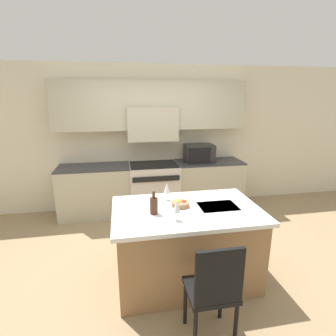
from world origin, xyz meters
TOP-DOWN VIEW (x-y plane):
  - ground_plane at (0.00, 0.00)m, footprint 10.00×10.00m
  - back_cabinetry at (0.00, 1.85)m, footprint 10.00×0.46m
  - back_counter at (0.00, 1.60)m, footprint 3.42×0.62m
  - range_stove at (0.00, 1.58)m, footprint 0.89×0.70m
  - microwave at (0.87, 1.60)m, footprint 0.54×0.37m
  - kitchen_island at (0.12, -0.40)m, footprint 1.66×1.05m
  - island_chair at (0.13, -1.30)m, footprint 0.42×0.40m
  - wine_bottle at (-0.26, -0.46)m, footprint 0.09×0.09m
  - wine_glass_near at (-0.05, -0.67)m, footprint 0.08×0.08m
  - wine_glass_far at (-0.05, -0.11)m, footprint 0.08×0.08m
  - fruit_bowl at (0.06, -0.32)m, footprint 0.20×0.20m

SIDE VIEW (x-z plane):
  - ground_plane at x=0.00m, z-range 0.00..0.00m
  - kitchen_island at x=0.12m, z-range 0.00..0.91m
  - range_stove at x=0.00m, z-range 0.00..0.93m
  - back_counter at x=0.00m, z-range 0.00..0.93m
  - island_chair at x=0.13m, z-range 0.07..1.08m
  - fruit_bowl at x=0.06m, z-range 0.90..0.98m
  - wine_bottle at x=-0.26m, z-range 0.88..1.13m
  - wine_glass_near at x=-0.05m, z-range 0.95..1.17m
  - wine_glass_far at x=-0.05m, z-range 0.95..1.17m
  - microwave at x=0.87m, z-range 0.93..1.26m
  - back_cabinetry at x=0.00m, z-range 0.24..2.94m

